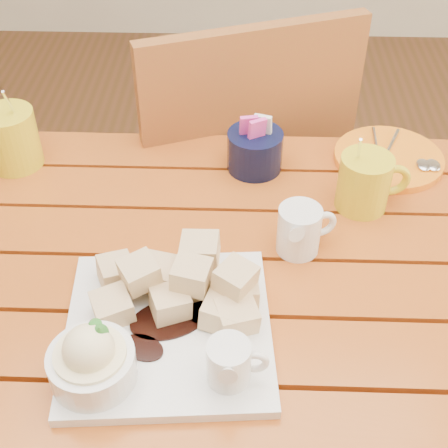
{
  "coord_description": "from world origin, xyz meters",
  "views": [
    {
      "loc": [
        0.07,
        -0.62,
        1.42
      ],
      "look_at": [
        0.04,
        0.06,
        0.82
      ],
      "focal_mm": 50.0,
      "sensor_mm": 36.0,
      "label": 1
    }
  ],
  "objects_px": {
    "dessert_plate": "(158,325)",
    "chair_far": "(232,178)",
    "orange_saucer": "(390,158)",
    "table": "(195,331)",
    "coffee_mug_left": "(10,137)",
    "coffee_mug_right": "(366,182)"
  },
  "relations": [
    {
      "from": "coffee_mug_left",
      "to": "coffee_mug_right",
      "type": "height_order",
      "value": "coffee_mug_left"
    },
    {
      "from": "orange_saucer",
      "to": "chair_far",
      "type": "xyz_separation_m",
      "value": [
        -0.29,
        0.23,
        -0.23
      ]
    },
    {
      "from": "chair_far",
      "to": "orange_saucer",
      "type": "bearing_deg",
      "value": 121.51
    },
    {
      "from": "coffee_mug_right",
      "to": "chair_far",
      "type": "height_order",
      "value": "chair_far"
    },
    {
      "from": "dessert_plate",
      "to": "chair_far",
      "type": "relative_size",
      "value": 0.31
    },
    {
      "from": "orange_saucer",
      "to": "chair_far",
      "type": "bearing_deg",
      "value": 142.06
    },
    {
      "from": "coffee_mug_right",
      "to": "orange_saucer",
      "type": "height_order",
      "value": "coffee_mug_right"
    },
    {
      "from": "coffee_mug_right",
      "to": "chair_far",
      "type": "relative_size",
      "value": 0.15
    },
    {
      "from": "orange_saucer",
      "to": "table",
      "type": "bearing_deg",
      "value": -136.5
    },
    {
      "from": "dessert_plate",
      "to": "coffee_mug_left",
      "type": "distance_m",
      "value": 0.5
    },
    {
      "from": "coffee_mug_right",
      "to": "orange_saucer",
      "type": "xyz_separation_m",
      "value": [
        0.07,
        0.13,
        -0.04
      ]
    },
    {
      "from": "dessert_plate",
      "to": "orange_saucer",
      "type": "height_order",
      "value": "dessert_plate"
    },
    {
      "from": "orange_saucer",
      "to": "chair_far",
      "type": "relative_size",
      "value": 0.21
    },
    {
      "from": "dessert_plate",
      "to": "coffee_mug_right",
      "type": "height_order",
      "value": "coffee_mug_right"
    },
    {
      "from": "table",
      "to": "orange_saucer",
      "type": "distance_m",
      "value": 0.48
    },
    {
      "from": "dessert_plate",
      "to": "table",
      "type": "bearing_deg",
      "value": 70.14
    },
    {
      "from": "dessert_plate",
      "to": "coffee_mug_left",
      "type": "bearing_deg",
      "value": 127.84
    },
    {
      "from": "table",
      "to": "coffee_mug_right",
      "type": "xyz_separation_m",
      "value": [
        0.27,
        0.19,
        0.16
      ]
    },
    {
      "from": "dessert_plate",
      "to": "chair_far",
      "type": "bearing_deg",
      "value": 82.75
    },
    {
      "from": "chair_far",
      "to": "coffee_mug_right",
      "type": "bearing_deg",
      "value": 101.77
    },
    {
      "from": "chair_far",
      "to": "dessert_plate",
      "type": "bearing_deg",
      "value": 62.2
    },
    {
      "from": "table",
      "to": "coffee_mug_right",
      "type": "distance_m",
      "value": 0.37
    }
  ]
}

